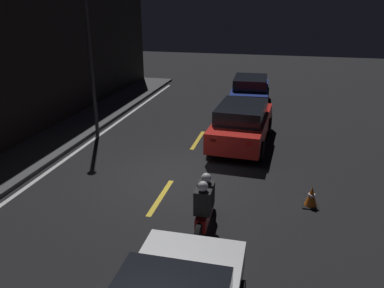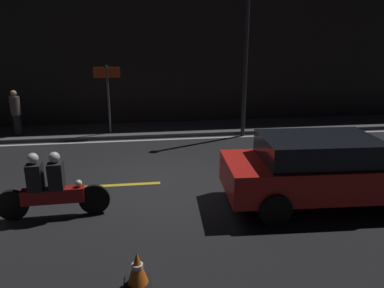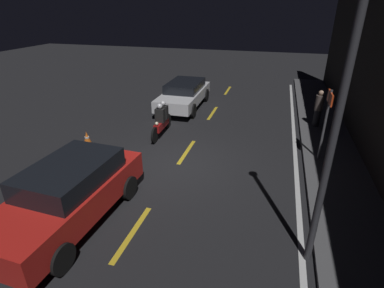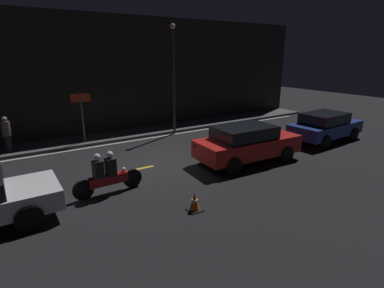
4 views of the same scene
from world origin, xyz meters
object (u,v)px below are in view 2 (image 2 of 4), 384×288
object	(u,v)px
traffic_cone_near	(137,269)
taxi_red	(323,169)
shop_sign	(108,86)
street_lamp	(246,43)
motorcycle	(49,187)
pedestrian	(16,113)

from	to	relation	value
traffic_cone_near	taxi_red	bearing A→B (deg)	29.23
traffic_cone_near	shop_sign	xyz separation A→B (m)	(-0.99, 8.43, 1.54)
shop_sign	street_lamp	world-z (taller)	street_lamp
street_lamp	shop_sign	bearing A→B (deg)	172.48
taxi_red	traffic_cone_near	size ratio (longest dim) A/B	8.10
traffic_cone_near	street_lamp	distance (m)	9.15
motorcycle	shop_sign	bearing A→B (deg)	81.04
taxi_red	pedestrian	bearing A→B (deg)	144.79
motorcycle	traffic_cone_near	world-z (taller)	motorcycle
traffic_cone_near	street_lamp	xyz separation A→B (m)	(3.74, 7.81, 2.97)
shop_sign	street_lamp	xyz separation A→B (m)	(4.73, -0.62, 1.43)
traffic_cone_near	pedestrian	distance (m)	9.58
motorcycle	pedestrian	bearing A→B (deg)	109.66
taxi_red	traffic_cone_near	world-z (taller)	taxi_red
traffic_cone_near	street_lamp	size ratio (longest dim) A/B	0.09
motorcycle	shop_sign	size ratio (longest dim) A/B	0.93
taxi_red	shop_sign	bearing A→B (deg)	131.48
traffic_cone_near	shop_sign	world-z (taller)	shop_sign
traffic_cone_near	street_lamp	bearing A→B (deg)	64.41
motorcycle	pedestrian	distance (m)	6.66
taxi_red	street_lamp	world-z (taller)	street_lamp
shop_sign	street_lamp	size ratio (longest dim) A/B	0.42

